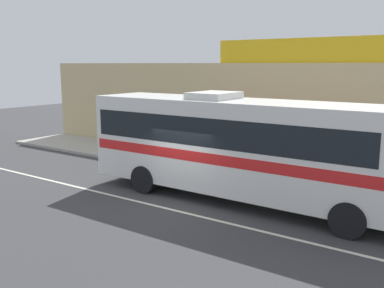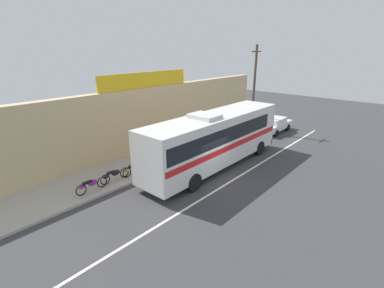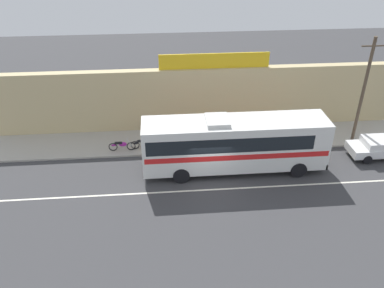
{
  "view_description": "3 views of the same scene",
  "coord_description": "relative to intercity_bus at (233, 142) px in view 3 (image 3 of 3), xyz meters",
  "views": [
    {
      "loc": [
        8.65,
        -11.63,
        4.75
      ],
      "look_at": [
        -1.03,
        2.17,
        1.63
      ],
      "focal_mm": 40.52,
      "sensor_mm": 36.0,
      "label": 1
    },
    {
      "loc": [
        -12.32,
        -8.98,
        7.57
      ],
      "look_at": [
        0.25,
        2.06,
        1.79
      ],
      "focal_mm": 26.13,
      "sensor_mm": 36.0,
      "label": 2
    },
    {
      "loc": [
        -2.91,
        -20.27,
        14.86
      ],
      "look_at": [
        -1.02,
        1.3,
        2.06
      ],
      "focal_mm": 37.53,
      "sensor_mm": 36.0,
      "label": 3
    }
  ],
  "objects": [
    {
      "name": "sidewalk_slab",
      "position": [
        -1.61,
        3.89,
        -2.0
      ],
      "size": [
        30.0,
        3.6,
        0.14
      ],
      "primitive_type": "cube",
      "color": "#A8A399",
      "rests_on": "ground_plane"
    },
    {
      "name": "road_center_stripe",
      "position": [
        -1.61,
        -2.11,
        -2.06
      ],
      "size": [
        30.0,
        0.14,
        0.01
      ],
      "primitive_type": "cube",
      "color": "silver",
      "rests_on": "ground_plane"
    },
    {
      "name": "storefront_billboard",
      "position": [
        -0.49,
        6.04,
        3.28
      ],
      "size": [
        8.02,
        0.12,
        1.1
      ],
      "primitive_type": "cube",
      "color": "gold",
      "rests_on": "storefront_facade"
    },
    {
      "name": "utility_pole",
      "position": [
        9.22,
        2.47,
        2.07
      ],
      "size": [
        1.6,
        0.22,
        7.72
      ],
      "color": "brown",
      "rests_on": "sidewalk_slab"
    },
    {
      "name": "motorcycle_red",
      "position": [
        -4.38,
        2.77,
        -1.5
      ],
      "size": [
        1.96,
        0.56,
        0.94
      ],
      "color": "black",
      "rests_on": "sidewalk_slab"
    },
    {
      "name": "motorcycle_purple",
      "position": [
        -5.77,
        2.92,
        -1.5
      ],
      "size": [
        1.95,
        0.56,
        0.94
      ],
      "color": "black",
      "rests_on": "sidewalk_slab"
    },
    {
      "name": "storefront_facade",
      "position": [
        -1.61,
        6.04,
        0.33
      ],
      "size": [
        30.0,
        0.7,
        4.8
      ],
      "primitive_type": "cube",
      "color": "tan",
      "rests_on": "ground_plane"
    },
    {
      "name": "pedestrian_far_right",
      "position": [
        -2.93,
        3.48,
        -0.94
      ],
      "size": [
        0.3,
        0.48,
        1.7
      ],
      "color": "black",
      "rests_on": "sidewalk_slab"
    },
    {
      "name": "parked_car",
      "position": [
        10.36,
        0.71,
        -1.33
      ],
      "size": [
        4.29,
        1.87,
        1.37
      ],
      "color": "silver",
      "rests_on": "ground_plane"
    },
    {
      "name": "motorcycle_blue",
      "position": [
        -7.34,
        2.78,
        -1.5
      ],
      "size": [
        1.87,
        0.56,
        0.94
      ],
      "color": "black",
      "rests_on": "sidewalk_slab"
    },
    {
      "name": "ground_plane",
      "position": [
        -1.61,
        -1.31,
        -2.07
      ],
      "size": [
        70.0,
        70.0,
        0.0
      ],
      "primitive_type": "plane",
      "color": "#3A3A3D"
    },
    {
      "name": "intercity_bus",
      "position": [
        0.0,
        0.0,
        0.0
      ],
      "size": [
        11.67,
        2.67,
        3.78
      ],
      "color": "silver",
      "rests_on": "ground_plane"
    }
  ]
}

